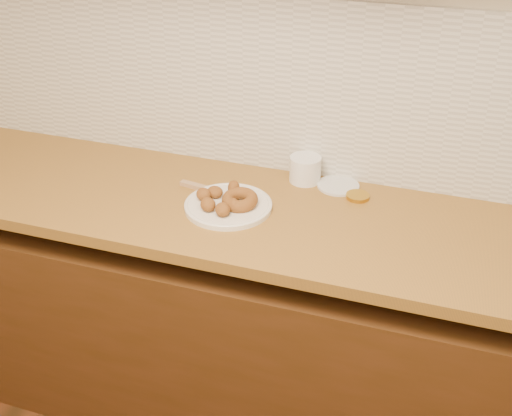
# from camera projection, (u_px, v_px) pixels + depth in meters

# --- Properties ---
(wall_back) EXTENTS (4.00, 0.02, 2.70)m
(wall_back) POSITION_uv_depth(u_px,v_px,m) (382.00, 52.00, 1.98)
(wall_back) COLOR #C1AF8F
(wall_back) RESTS_ON ground
(base_cabinet) EXTENTS (3.60, 0.60, 0.77)m
(base_cabinet) POSITION_uv_depth(u_px,v_px,m) (340.00, 351.00, 2.22)
(base_cabinet) COLOR #4B2812
(base_cabinet) RESTS_ON floor
(butcher_block) EXTENTS (2.30, 0.62, 0.04)m
(butcher_block) POSITION_uv_depth(u_px,v_px,m) (159.00, 198.00, 2.15)
(butcher_block) COLOR #9B6A21
(butcher_block) RESTS_ON base_cabinet
(backsplash) EXTENTS (3.60, 0.02, 0.60)m
(backsplash) POSITION_uv_depth(u_px,v_px,m) (376.00, 99.00, 2.05)
(backsplash) COLOR silver
(backsplash) RESTS_ON wall_back
(donut_plate) EXTENTS (0.28, 0.28, 0.02)m
(donut_plate) POSITION_uv_depth(u_px,v_px,m) (228.00, 206.00, 2.04)
(donut_plate) COLOR white
(donut_plate) RESTS_ON butcher_block
(ring_donut) EXTENTS (0.13, 0.13, 0.05)m
(ring_donut) POSITION_uv_depth(u_px,v_px,m) (240.00, 200.00, 2.02)
(ring_donut) COLOR brown
(ring_donut) RESTS_ON donut_plate
(fried_dough_chunks) EXTENTS (0.18, 0.20, 0.05)m
(fried_dough_chunks) POSITION_uv_depth(u_px,v_px,m) (218.00, 199.00, 2.03)
(fried_dough_chunks) COLOR brown
(fried_dough_chunks) RESTS_ON donut_plate
(plastic_tub) EXTENTS (0.14, 0.14, 0.09)m
(plastic_tub) POSITION_uv_depth(u_px,v_px,m) (305.00, 169.00, 2.18)
(plastic_tub) COLOR white
(plastic_tub) RESTS_ON butcher_block
(tub_lid) EXTENTS (0.16, 0.16, 0.01)m
(tub_lid) POSITION_uv_depth(u_px,v_px,m) (338.00, 186.00, 2.17)
(tub_lid) COLOR silver
(tub_lid) RESTS_ON butcher_block
(brass_jar_lid) EXTENTS (0.10, 0.10, 0.01)m
(brass_jar_lid) POSITION_uv_depth(u_px,v_px,m) (358.00, 196.00, 2.10)
(brass_jar_lid) COLOR #B58723
(brass_jar_lid) RESTS_ON butcher_block
(wooden_utensil) EXTENTS (0.18, 0.05, 0.01)m
(wooden_utensil) POSITION_uv_depth(u_px,v_px,m) (204.00, 188.00, 2.14)
(wooden_utensil) COLOR tan
(wooden_utensil) RESTS_ON butcher_block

